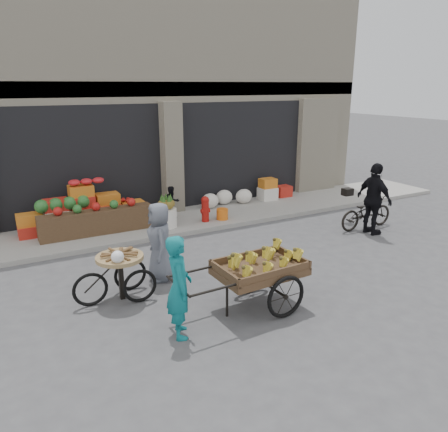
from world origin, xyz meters
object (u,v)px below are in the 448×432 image
fire_hydrant (205,208)px  bicycle (366,212)px  vendor_woman (179,287)px  cyclist (374,199)px  pineapple_bin (167,218)px  seated_person (172,203)px  banana_cart (257,267)px  orange_bucket (222,214)px  tricycle_cart (120,270)px  vendor_grey (160,242)px

fire_hydrant → bicycle: 4.33m
vendor_woman → cyclist: bearing=-56.4°
pineapple_bin → seated_person: bearing=56.3°
fire_hydrant → banana_cart: banana_cart is taller
bicycle → vendor_woman: bearing=111.0°
cyclist → orange_bucket: bearing=48.8°
orange_bucket → bicycle: (3.18, -2.23, 0.18)m
fire_hydrant → vendor_woman: (-2.76, -4.72, 0.31)m
orange_bucket → banana_cart: 4.86m
pineapple_bin → cyclist: size_ratio=0.28×
orange_bucket → seated_person: bearing=149.7°
bicycle → cyclist: size_ratio=0.93×
bicycle → tricycle_cart: bearing=97.2°
pineapple_bin → tricycle_cart: bearing=-123.9°
vendor_grey → seated_person: bearing=163.7°
orange_bucket → tricycle_cart: 4.84m
bicycle → seated_person: bearing=56.5°
pineapple_bin → seated_person: (0.40, 0.60, 0.21)m
fire_hydrant → cyclist: 4.41m
pineapple_bin → seated_person: seated_person is taller
seated_person → tricycle_cart: size_ratio=0.65×
pineapple_bin → vendor_woman: 5.07m
seated_person → bicycle: 5.27m
tricycle_cart → vendor_grey: (0.92, 0.45, 0.22)m
banana_cart → cyclist: size_ratio=1.38×
seated_person → vendor_woman: bearing=-121.0°
vendor_woman → cyclist: 6.57m
fire_hydrant → cyclist: bearing=-37.6°
bicycle → cyclist: 0.65m
cyclist → banana_cart: bearing=111.9°
pineapple_bin → cyclist: bearing=-30.8°
seated_person → pineapple_bin: bearing=-133.7°
vendor_woman → vendor_grey: (0.46, 2.05, -0.03)m
pineapple_bin → vendor_woman: (-1.66, -4.77, 0.44)m
pineapple_bin → cyclist: 5.36m
bicycle → cyclist: bearing=153.7°
fire_hydrant → banana_cart: (-1.26, -4.56, 0.26)m
banana_cart → cyclist: (4.74, 1.88, 0.16)m
vendor_woman → vendor_grey: 2.10m
tricycle_cart → fire_hydrant: bearing=43.6°
bicycle → orange_bucket: bearing=55.2°
orange_bucket → cyclist: cyclist is taller
orange_bucket → seated_person: size_ratio=0.34×
orange_bucket → banana_cart: size_ratio=0.13×
tricycle_cart → cyclist: 6.73m
banana_cart → vendor_grey: bearing=116.9°
fire_hydrant → vendor_woman: bearing=-120.4°
orange_bucket → cyclist: size_ratio=0.17×
pineapple_bin → banana_cart: banana_cart is taller
pineapple_bin → seated_person: size_ratio=0.56×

